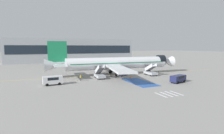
{
  "coord_description": "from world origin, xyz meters",
  "views": [
    {
      "loc": [
        -23.17,
        -50.32,
        8.61
      ],
      "look_at": [
        -3.88,
        -2.18,
        2.66
      ],
      "focal_mm": 28.0,
      "sensor_mm": 36.0,
      "label": 1
    }
  ],
  "objects_px": {
    "traffic_cone_0": "(130,77)",
    "terminal_building": "(73,50)",
    "ground_crew_0": "(121,74)",
    "airliner": "(116,63)",
    "boarding_stairs_aft": "(100,75)",
    "service_van_0": "(53,80)",
    "fuel_tanker": "(79,64)",
    "boarding_stairs_forward": "(150,72)",
    "service_van_1": "(178,78)",
    "ground_crew_1": "(81,77)"
  },
  "relations": [
    {
      "from": "fuel_tanker",
      "to": "service_van_1",
      "type": "distance_m",
      "value": 41.15
    },
    {
      "from": "service_van_0",
      "to": "service_van_1",
      "type": "relative_size",
      "value": 0.94
    },
    {
      "from": "boarding_stairs_aft",
      "to": "service_van_1",
      "type": "distance_m",
      "value": 20.32
    },
    {
      "from": "fuel_tanker",
      "to": "traffic_cone_0",
      "type": "distance_m",
      "value": 28.65
    },
    {
      "from": "airliner",
      "to": "service_van_1",
      "type": "height_order",
      "value": "airliner"
    },
    {
      "from": "airliner",
      "to": "boarding_stairs_forward",
      "type": "distance_m",
      "value": 10.83
    },
    {
      "from": "boarding_stairs_aft",
      "to": "fuel_tanker",
      "type": "distance_m",
      "value": 24.86
    },
    {
      "from": "boarding_stairs_aft",
      "to": "ground_crew_1",
      "type": "relative_size",
      "value": 3.25
    },
    {
      "from": "terminal_building",
      "to": "service_van_1",
      "type": "bearing_deg",
      "value": -79.8
    },
    {
      "from": "boarding_stairs_aft",
      "to": "terminal_building",
      "type": "bearing_deg",
      "value": 89.66
    },
    {
      "from": "boarding_stairs_forward",
      "to": "service_van_1",
      "type": "distance_m",
      "value": 12.09
    },
    {
      "from": "ground_crew_0",
      "to": "traffic_cone_0",
      "type": "bearing_deg",
      "value": -144.84
    },
    {
      "from": "boarding_stairs_aft",
      "to": "service_van_0",
      "type": "distance_m",
      "value": 13.24
    },
    {
      "from": "boarding_stairs_aft",
      "to": "fuel_tanker",
      "type": "relative_size",
      "value": 0.58
    },
    {
      "from": "ground_crew_0",
      "to": "fuel_tanker",
      "type": "bearing_deg",
      "value": -12.43
    },
    {
      "from": "airliner",
      "to": "boarding_stairs_aft",
      "type": "xyz_separation_m",
      "value": [
        -6.77,
        -4.1,
        -2.61
      ]
    },
    {
      "from": "boarding_stairs_forward",
      "to": "fuel_tanker",
      "type": "relative_size",
      "value": 0.58
    },
    {
      "from": "airliner",
      "to": "fuel_tanker",
      "type": "bearing_deg",
      "value": -157.31
    },
    {
      "from": "ground_crew_1",
      "to": "traffic_cone_0",
      "type": "height_order",
      "value": "ground_crew_1"
    },
    {
      "from": "boarding_stairs_aft",
      "to": "traffic_cone_0",
      "type": "height_order",
      "value": "boarding_stairs_aft"
    },
    {
      "from": "ground_crew_0",
      "to": "airliner",
      "type": "bearing_deg",
      "value": -34.53
    },
    {
      "from": "fuel_tanker",
      "to": "ground_crew_0",
      "type": "distance_m",
      "value": 26.86
    },
    {
      "from": "service_van_0",
      "to": "ground_crew_1",
      "type": "relative_size",
      "value": 2.7
    },
    {
      "from": "service_van_0",
      "to": "boarding_stairs_aft",
      "type": "bearing_deg",
      "value": 104.17
    },
    {
      "from": "boarding_stairs_aft",
      "to": "traffic_cone_0",
      "type": "xyz_separation_m",
      "value": [
        8.4,
        -2.22,
        -0.69
      ]
    },
    {
      "from": "boarding_stairs_aft",
      "to": "ground_crew_1",
      "type": "bearing_deg",
      "value": -159.73
    },
    {
      "from": "ground_crew_1",
      "to": "airliner",
      "type": "bearing_deg",
      "value": 123.72
    },
    {
      "from": "airliner",
      "to": "ground_crew_0",
      "type": "xyz_separation_m",
      "value": [
        -0.62,
        -5.17,
        -2.69
      ]
    },
    {
      "from": "boarding_stairs_forward",
      "to": "traffic_cone_0",
      "type": "height_order",
      "value": "boarding_stairs_forward"
    },
    {
      "from": "fuel_tanker",
      "to": "terminal_building",
      "type": "distance_m",
      "value": 35.17
    },
    {
      "from": "service_van_1",
      "to": "terminal_building",
      "type": "bearing_deg",
      "value": -6.09
    },
    {
      "from": "traffic_cone_0",
      "to": "terminal_building",
      "type": "height_order",
      "value": "terminal_building"
    },
    {
      "from": "boarding_stairs_forward",
      "to": "service_van_1",
      "type": "relative_size",
      "value": 1.13
    },
    {
      "from": "service_van_0",
      "to": "airliner",
      "type": "bearing_deg",
      "value": 108.89
    },
    {
      "from": "airliner",
      "to": "ground_crew_0",
      "type": "distance_m",
      "value": 5.86
    },
    {
      "from": "boarding_stairs_aft",
      "to": "fuel_tanker",
      "type": "xyz_separation_m",
      "value": [
        -0.91,
        24.84,
        0.7
      ]
    },
    {
      "from": "boarding_stairs_forward",
      "to": "boarding_stairs_aft",
      "type": "distance_m",
      "value": 16.14
    },
    {
      "from": "boarding_stairs_forward",
      "to": "boarding_stairs_aft",
      "type": "bearing_deg",
      "value": -180.0
    },
    {
      "from": "airliner",
      "to": "boarding_stairs_forward",
      "type": "height_order",
      "value": "airliner"
    },
    {
      "from": "traffic_cone_0",
      "to": "boarding_stairs_aft",
      "type": "bearing_deg",
      "value": 165.17
    },
    {
      "from": "ground_crew_0",
      "to": "traffic_cone_0",
      "type": "height_order",
      "value": "ground_crew_0"
    },
    {
      "from": "boarding_stairs_aft",
      "to": "terminal_building",
      "type": "height_order",
      "value": "terminal_building"
    },
    {
      "from": "airliner",
      "to": "service_van_0",
      "type": "bearing_deg",
      "value": -64.33
    },
    {
      "from": "airliner",
      "to": "service_van_1",
      "type": "distance_m",
      "value": 19.29
    },
    {
      "from": "boarding_stairs_aft",
      "to": "fuel_tanker",
      "type": "height_order",
      "value": "boarding_stairs_aft"
    },
    {
      "from": "airliner",
      "to": "traffic_cone_0",
      "type": "xyz_separation_m",
      "value": [
        1.63,
        -6.32,
        -3.29
      ]
    },
    {
      "from": "fuel_tanker",
      "to": "ground_crew_0",
      "type": "xyz_separation_m",
      "value": [
        7.05,
        -25.9,
        -0.78
      ]
    },
    {
      "from": "ground_crew_0",
      "to": "terminal_building",
      "type": "relative_size",
      "value": 0.02
    },
    {
      "from": "airliner",
      "to": "boarding_stairs_forward",
      "type": "bearing_deg",
      "value": 65.39
    },
    {
      "from": "boarding_stairs_aft",
      "to": "service_van_0",
      "type": "height_order",
      "value": "boarding_stairs_aft"
    }
  ]
}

